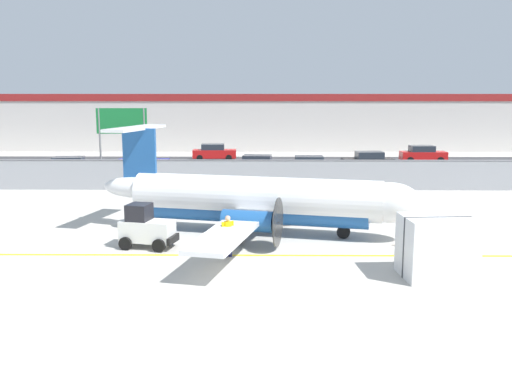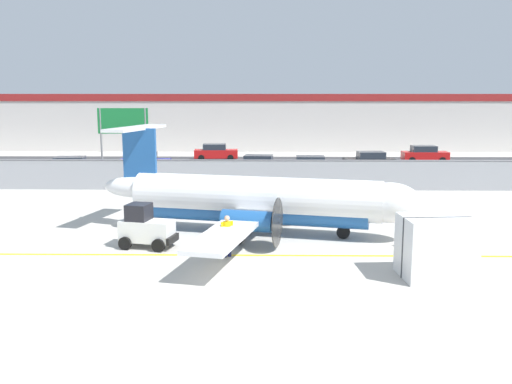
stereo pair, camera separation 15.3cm
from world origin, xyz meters
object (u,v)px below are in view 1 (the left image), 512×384
(cargo_container, at_px, (437,247))
(highway_sign, at_px, (122,127))
(commuter_airplane, at_px, (262,200))
(parked_car_6, at_px, (423,154))
(traffic_cone_near_left, at_px, (229,235))
(traffic_cone_near_right, at_px, (401,239))
(parked_car_4, at_px, (310,166))
(parked_car_5, at_px, (368,161))
(parked_car_3, at_px, (259,165))
(parked_car_0, at_px, (70,167))
(ground_crew_worker, at_px, (228,234))
(parked_car_2, at_px, (214,152))
(baggage_tug, at_px, (146,228))
(parked_car_1, at_px, (143,162))

(cargo_container, distance_m, highway_sign, 26.53)
(commuter_airplane, height_order, parked_car_6, commuter_airplane)
(traffic_cone_near_left, bearing_deg, traffic_cone_near_right, -4.82)
(parked_car_4, xyz_separation_m, parked_car_5, (5.14, 3.52, 0.00))
(parked_car_3, xyz_separation_m, parked_car_6, (15.44, 8.68, 0.00))
(parked_car_0, bearing_deg, traffic_cone_near_right, -49.77)
(parked_car_0, bearing_deg, highway_sign, -38.83)
(ground_crew_worker, distance_m, parked_car_5, 27.70)
(traffic_cone_near_right, bearing_deg, parked_car_3, 106.52)
(parked_car_0, xyz_separation_m, highway_sign, (4.89, -3.12, 3.24))
(parked_car_6, bearing_deg, parked_car_2, 175.48)
(baggage_tug, height_order, parked_car_4, baggage_tug)
(baggage_tug, relative_size, traffic_cone_near_right, 3.93)
(commuter_airplane, bearing_deg, traffic_cone_near_left, -118.42)
(parked_car_1, height_order, highway_sign, highway_sign)
(parked_car_2, bearing_deg, parked_car_5, -31.63)
(parked_car_0, distance_m, parked_car_1, 5.99)
(parked_car_1, distance_m, parked_car_2, 9.84)
(traffic_cone_near_left, height_order, parked_car_3, parked_car_3)
(commuter_airplane, bearing_deg, ground_crew_worker, -95.78)
(parked_car_5, height_order, parked_car_6, same)
(baggage_tug, height_order, parked_car_2, baggage_tug)
(ground_crew_worker, height_order, parked_car_6, same)
(cargo_container, distance_m, traffic_cone_near_left, 9.08)
(cargo_container, relative_size, parked_car_4, 0.60)
(baggage_tug, distance_m, highway_sign, 17.95)
(traffic_cone_near_left, relative_size, traffic_cone_near_right, 1.00)
(ground_crew_worker, xyz_separation_m, parked_car_2, (-3.32, 33.16, -0.06))
(parked_car_0, bearing_deg, commuter_airplane, -56.06)
(ground_crew_worker, bearing_deg, parked_car_3, -32.62)
(cargo_container, distance_m, parked_car_0, 31.88)
(parked_car_5, bearing_deg, cargo_container, 80.53)
(parked_car_6, bearing_deg, cargo_container, -104.48)
(cargo_container, distance_m, parked_car_6, 35.14)
(parked_car_4, relative_size, parked_car_5, 0.99)
(commuter_airplane, xyz_separation_m, highway_sign, (-9.94, 14.41, 2.54))
(cargo_container, distance_m, parked_car_4, 24.80)
(cargo_container, distance_m, parked_car_5, 28.33)
(traffic_cone_near_left, relative_size, parked_car_3, 0.15)
(parked_car_1, bearing_deg, parked_car_4, -12.30)
(cargo_container, distance_m, parked_car_1, 31.73)
(parked_car_0, xyz_separation_m, parked_car_2, (10.17, 11.73, 0.00))
(commuter_airplane, distance_m, parked_car_1, 23.16)
(baggage_tug, xyz_separation_m, highway_sign, (-5.03, 16.91, 3.28))
(parked_car_1, bearing_deg, baggage_tug, -79.41)
(traffic_cone_near_right, xyz_separation_m, parked_car_2, (-10.69, 31.49, 0.58))
(parked_car_1, bearing_deg, traffic_cone_near_right, -56.93)
(cargo_container, relative_size, parked_car_1, 0.60)
(parked_car_4, relative_size, highway_sign, 0.77)
(traffic_cone_near_right, bearing_deg, parked_car_6, 72.93)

